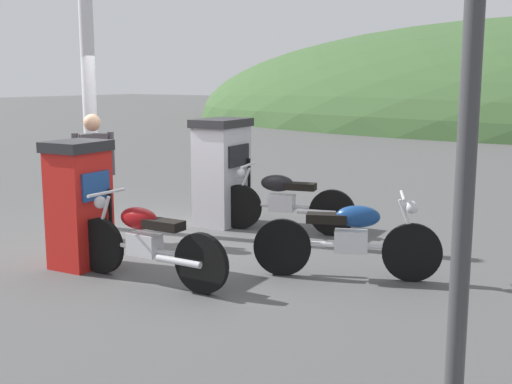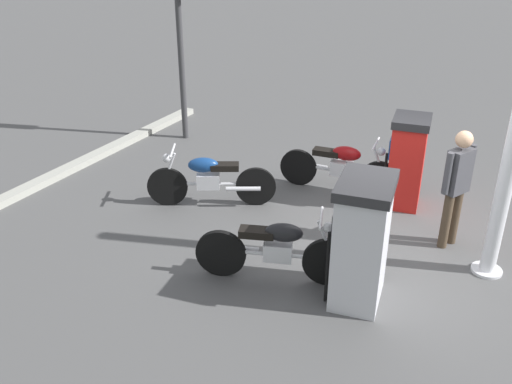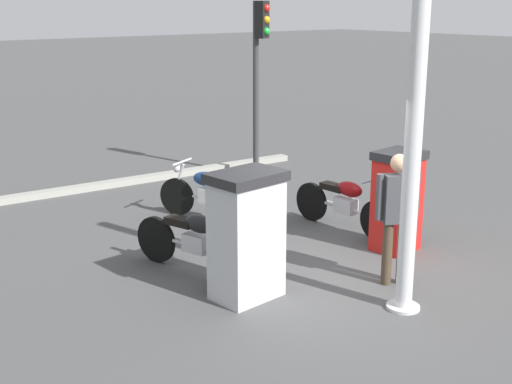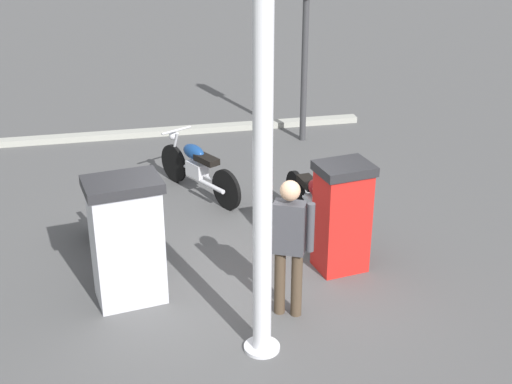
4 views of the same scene
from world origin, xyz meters
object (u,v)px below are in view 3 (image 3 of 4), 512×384
object	(u,v)px
roadside_traffic_light	(259,58)
canopy_support_pole	(413,144)
motorcycle_near_pump	(345,203)
attendant_person	(397,210)
fuel_pump_near	(397,200)
motorcycle_far_pump	(195,240)
motorcycle_extra	(211,193)
fuel_pump_far	(246,235)

from	to	relation	value
roadside_traffic_light	canopy_support_pole	bearing A→B (deg)	156.53
motorcycle_near_pump	attendant_person	bearing A→B (deg)	151.68
motorcycle_near_pump	canopy_support_pole	world-z (taller)	canopy_support_pole
fuel_pump_near	motorcycle_far_pump	size ratio (longest dim) A/B	0.75
motorcycle_extra	canopy_support_pole	distance (m)	4.51
fuel_pump_near	canopy_support_pole	world-z (taller)	canopy_support_pole
motorcycle_far_pump	attendant_person	distance (m)	2.67
motorcycle_near_pump	attendant_person	size ratio (longest dim) A/B	1.19
attendant_person	motorcycle_far_pump	bearing A→B (deg)	43.83
motorcycle_near_pump	motorcycle_extra	distance (m)	2.21
roadside_traffic_light	canopy_support_pole	distance (m)	6.68
fuel_pump_far	motorcycle_extra	distance (m)	3.17
motorcycle_extra	fuel_pump_near	bearing A→B (deg)	-154.78
motorcycle_far_pump	canopy_support_pole	distance (m)	3.19
canopy_support_pole	fuel_pump_far	bearing A→B (deg)	41.64
fuel_pump_far	motorcycle_far_pump	world-z (taller)	fuel_pump_far
roadside_traffic_light	canopy_support_pole	size ratio (longest dim) A/B	0.86
fuel_pump_far	motorcycle_far_pump	xyz separation A→B (m)	(1.05, 0.06, -0.35)
fuel_pump_near	fuel_pump_far	distance (m)	2.75
motorcycle_far_pump	roadside_traffic_light	xyz separation A→B (m)	(3.65, -3.98, 1.97)
attendant_person	roadside_traffic_light	world-z (taller)	roadside_traffic_light
fuel_pump_far	roadside_traffic_light	xyz separation A→B (m)	(4.70, -3.92, 1.62)
canopy_support_pole	attendant_person	bearing A→B (deg)	-40.04
canopy_support_pole	fuel_pump_near	bearing A→B (deg)	-46.21
fuel_pump_near	roadside_traffic_light	size ratio (longest dim) A/B	0.42
canopy_support_pole	motorcycle_near_pump	bearing A→B (deg)	-31.34
roadside_traffic_light	fuel_pump_near	bearing A→B (deg)	165.96
fuel_pump_far	motorcycle_far_pump	size ratio (longest dim) A/B	0.81
fuel_pump_near	fuel_pump_far	world-z (taller)	fuel_pump_far
fuel_pump_far	motorcycle_near_pump	xyz separation A→B (m)	(1.08, -2.78, -0.35)
canopy_support_pole	roadside_traffic_light	bearing A→B (deg)	-23.47
fuel_pump_near	motorcycle_far_pump	xyz separation A→B (m)	(1.05, 2.81, -0.29)
fuel_pump_near	motorcycle_near_pump	distance (m)	1.11
motorcycle_near_pump	motorcycle_far_pump	size ratio (longest dim) A/B	1.03
fuel_pump_near	roadside_traffic_light	world-z (taller)	roadside_traffic_light
roadside_traffic_light	attendant_person	bearing A→B (deg)	158.61
motorcycle_far_pump	attendant_person	world-z (taller)	attendant_person
fuel_pump_far	motorcycle_far_pump	bearing A→B (deg)	3.29
fuel_pump_near	motorcycle_extra	xyz separation A→B (m)	(2.82, 1.33, -0.28)
motorcycle_extra	canopy_support_pole	size ratio (longest dim) A/B	0.46
motorcycle_near_pump	motorcycle_extra	bearing A→B (deg)	38.06
motorcycle_extra	attendant_person	size ratio (longest dim) A/B	1.10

